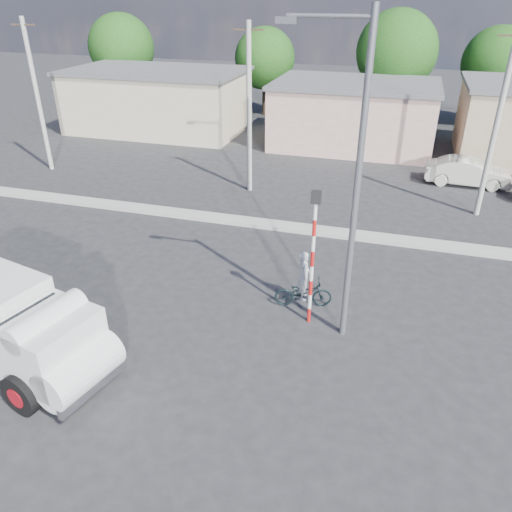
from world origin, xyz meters
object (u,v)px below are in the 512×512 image
(bicycle, at_px, (303,293))
(cyclist, at_px, (304,284))
(truck, at_px, (9,325))
(car_cream, at_px, (468,172))
(streetlight, at_px, (352,177))
(traffic_pole, at_px, (313,248))

(bicycle, relative_size, cyclist, 1.11)
(truck, xyz_separation_m, car_cream, (12.86, 18.86, -0.68))
(bicycle, distance_m, streetlight, 4.79)
(car_cream, relative_size, traffic_pole, 0.99)
(car_cream, xyz_separation_m, streetlight, (-4.65, -14.82, 4.25))
(truck, height_order, streetlight, streetlight)
(streetlight, bearing_deg, truck, -153.78)
(bicycle, xyz_separation_m, car_cream, (5.96, 13.70, 0.22))
(traffic_pole, height_order, streetlight, streetlight)
(truck, distance_m, bicycle, 8.67)
(bicycle, xyz_separation_m, cyclist, (0.00, 0.00, 0.35))
(bicycle, height_order, streetlight, streetlight)
(cyclist, height_order, streetlight, streetlight)
(truck, distance_m, car_cream, 22.84)
(cyclist, xyz_separation_m, streetlight, (1.31, -1.12, 4.12))
(bicycle, distance_m, traffic_pole, 2.29)
(truck, xyz_separation_m, cyclist, (6.90, 5.17, -0.55))
(truck, xyz_separation_m, bicycle, (6.90, 5.17, -0.90))
(truck, relative_size, traffic_pole, 1.47)
(cyclist, relative_size, traffic_pole, 0.39)
(car_cream, bearing_deg, streetlight, 163.84)
(cyclist, height_order, traffic_pole, traffic_pole)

